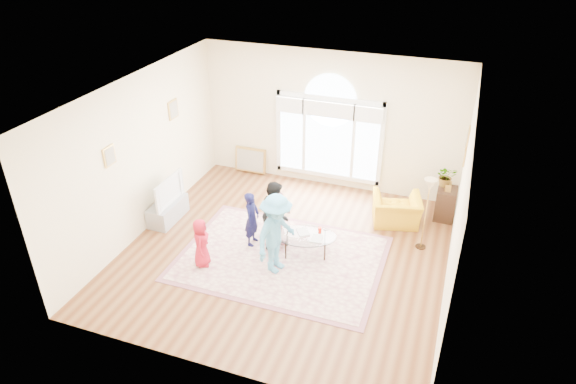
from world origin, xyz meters
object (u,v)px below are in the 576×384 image
(area_rug, at_px, (281,258))
(armchair, at_px, (396,210))
(tv_console, at_px, (168,211))
(television, at_px, (165,190))
(coffee_table, at_px, (306,236))

(area_rug, distance_m, armchair, 2.71)
(tv_console, distance_m, armchair, 4.82)
(area_rug, xyz_separation_m, armchair, (1.83, 1.98, 0.30))
(television, relative_size, armchair, 1.06)
(tv_console, height_order, armchair, armchair)
(area_rug, relative_size, coffee_table, 2.75)
(television, height_order, armchair, television)
(area_rug, height_order, armchair, armchair)
(tv_console, bearing_deg, coffee_table, -3.45)
(armchair, bearing_deg, television, 3.20)
(tv_console, distance_m, coffee_table, 3.15)
(tv_console, xyz_separation_m, television, (0.01, -0.00, 0.50))
(tv_console, bearing_deg, television, -0.00)
(tv_console, xyz_separation_m, armchair, (4.58, 1.48, 0.10))
(television, distance_m, coffee_table, 3.15)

